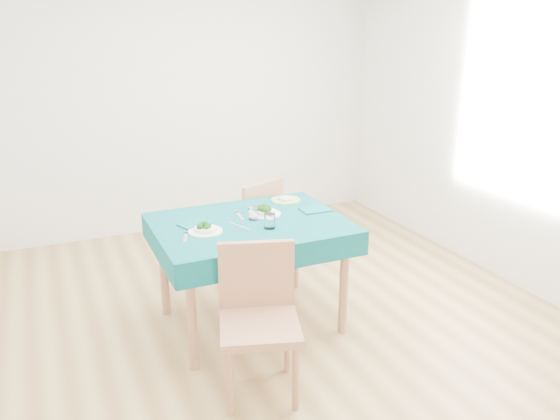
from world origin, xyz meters
name	(u,v)px	position (x,y,z in m)	size (l,w,h in m)	color
room_shell	(280,135)	(0.00, 0.00, 1.35)	(4.02, 4.52, 2.73)	olive
table	(251,274)	(-0.17, 0.10, 0.38)	(1.25, 0.95, 0.76)	#074F54
chair_near	(259,307)	(-0.41, -0.64, 0.54)	(0.44, 0.48, 1.09)	#9A6948
chair_far	(248,217)	(0.09, 0.84, 0.52)	(0.41, 0.45, 1.03)	#9A6948
bowl_near	(205,227)	(-0.50, 0.04, 0.79)	(0.22, 0.22, 0.07)	white
bowl_far	(265,210)	(-0.03, 0.20, 0.79)	(0.22, 0.22, 0.07)	white
fork_near	(186,237)	(-0.64, 0.00, 0.76)	(0.02, 0.17, 0.00)	silver
knife_near	(241,227)	(-0.26, 0.04, 0.76)	(0.02, 0.23, 0.00)	silver
fork_far	(239,216)	(-0.20, 0.25, 0.76)	(0.03, 0.19, 0.00)	silver
knife_far	(312,210)	(0.32, 0.14, 0.76)	(0.02, 0.22, 0.00)	silver
napkin_near	(195,224)	(-0.52, 0.20, 0.76)	(0.20, 0.14, 0.01)	#0B585D
napkin_far	(316,210)	(0.34, 0.13, 0.76)	(0.21, 0.15, 0.01)	#0B585D
tumbler_center	(253,213)	(-0.13, 0.15, 0.80)	(0.07, 0.07, 0.09)	white
tumbler_side	(270,221)	(-0.10, -0.06, 0.81)	(0.07, 0.07, 0.10)	white
side_plate	(286,200)	(0.24, 0.43, 0.76)	(0.22, 0.22, 0.01)	#A5C861
bread_slice	(286,199)	(0.24, 0.43, 0.78)	(0.09, 0.09, 0.01)	beige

